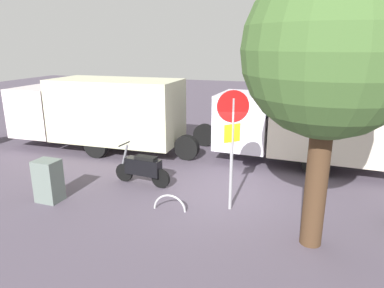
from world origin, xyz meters
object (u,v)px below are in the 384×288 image
at_px(box_truck_near, 302,121).
at_px(box_truck_far, 94,110).
at_px(street_tree, 330,52).
at_px(bike_rack_hoop, 170,210).
at_px(motorcycle, 143,168).
at_px(stop_sign, 232,132).
at_px(utility_cabinet, 48,181).

relative_size(box_truck_near, box_truck_far, 0.85).
xyz_separation_m(street_tree, bike_rack_hoop, (3.35, -0.49, -3.88)).
distance_m(motorcycle, bike_rack_hoop, 1.95).
distance_m(street_tree, bike_rack_hoop, 5.15).
bearing_deg(box_truck_near, stop_sign, 72.62).
bearing_deg(box_truck_near, bike_rack_hoop, 60.63).
distance_m(box_truck_near, stop_sign, 4.39).
relative_size(box_truck_near, motorcycle, 4.05).
distance_m(box_truck_near, motorcycle, 5.54).
height_order(motorcycle, stop_sign, stop_sign).
xyz_separation_m(box_truck_near, bike_rack_hoop, (3.00, 4.60, -1.54)).
bearing_deg(box_truck_far, box_truck_near, -176.59).
height_order(street_tree, bike_rack_hoop, street_tree).
xyz_separation_m(box_truck_far, street_tree, (-8.04, 4.55, 2.32)).
relative_size(street_tree, utility_cabinet, 4.89).
height_order(box_truck_near, utility_cabinet, box_truck_near).
bearing_deg(utility_cabinet, motorcycle, -136.81).
height_order(box_truck_near, box_truck_far, box_truck_far).
relative_size(box_truck_far, stop_sign, 2.85).
distance_m(stop_sign, bike_rack_hoop, 2.51).
relative_size(box_truck_far, motorcycle, 4.73).
xyz_separation_m(box_truck_far, bike_rack_hoop, (-4.69, 4.07, -1.56)).
height_order(box_truck_far, bike_rack_hoop, box_truck_far).
bearing_deg(bike_rack_hoop, stop_sign, -159.73).
bearing_deg(motorcycle, bike_rack_hoop, 141.73).
relative_size(utility_cabinet, bike_rack_hoop, 1.33).
bearing_deg(box_truck_far, stop_sign, 149.37).
xyz_separation_m(utility_cabinet, bike_rack_hoop, (-3.23, -0.45, -0.57)).
height_order(box_truck_near, stop_sign, stop_sign).
bearing_deg(street_tree, bike_rack_hoop, -8.28).
relative_size(stop_sign, bike_rack_hoop, 3.54).
distance_m(box_truck_far, bike_rack_hoop, 6.40).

